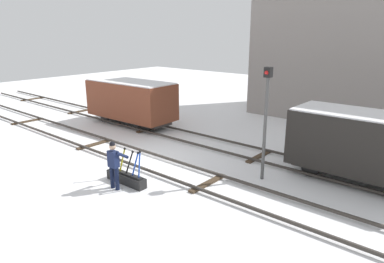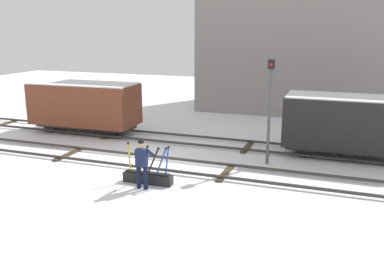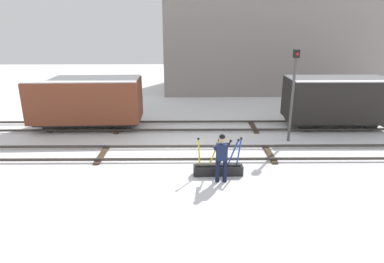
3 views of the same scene
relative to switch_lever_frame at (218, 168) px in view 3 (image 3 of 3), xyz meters
The scene contains 9 objects.
ground_plane 2.24m from the switch_lever_frame, 122.49° to the left, with size 60.00×60.00×0.00m, color white.
track_main_line 2.23m from the switch_lever_frame, 122.49° to the left, with size 44.00×1.94×0.18m.
track_siding_near 5.73m from the switch_lever_frame, 102.03° to the left, with size 44.00×1.94×0.18m.
switch_lever_frame is the anchor object (origin of this frame).
rail_worker 0.91m from the switch_lever_frame, 85.15° to the right, with size 0.55×0.67×1.76m.
signal_post 5.56m from the switch_lever_frame, 44.97° to the left, with size 0.24×0.32×4.19m.
apartment_building 18.03m from the switch_lever_frame, 72.05° to the left, with size 16.55×6.85×11.88m.
freight_car_mid_siding 8.69m from the switch_lever_frame, 40.64° to the left, with size 5.10×2.21×2.62m.
freight_car_far_end 8.52m from the switch_lever_frame, 138.37° to the left, with size 5.56×2.45×2.62m.
Camera 3 is at (0.11, -13.07, 5.42)m, focal length 31.48 mm.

